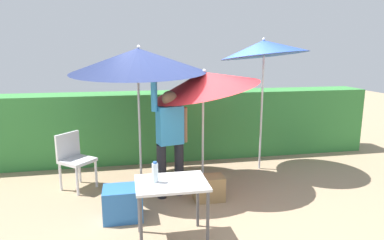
% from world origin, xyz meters
% --- Properties ---
extents(ground_plane, '(24.00, 24.00, 0.00)m').
position_xyz_m(ground_plane, '(0.00, 0.00, 0.00)').
color(ground_plane, '#9E8466').
extents(hedge_row, '(8.00, 0.70, 1.35)m').
position_xyz_m(hedge_row, '(0.00, 1.89, 0.67)').
color(hedge_row, '#38843D').
rests_on(hedge_row, ground_plane).
extents(umbrella_rainbow, '(2.09, 2.11, 2.28)m').
position_xyz_m(umbrella_rainbow, '(-0.79, 0.54, 2.02)').
color(umbrella_rainbow, silver).
rests_on(umbrella_rainbow, ground_plane).
extents(umbrella_orange, '(1.73, 1.71, 2.02)m').
position_xyz_m(umbrella_orange, '(0.19, 0.34, 1.69)').
color(umbrella_orange, silver).
rests_on(umbrella_orange, ground_plane).
extents(umbrella_yellow, '(1.55, 1.54, 2.46)m').
position_xyz_m(umbrella_yellow, '(1.38, 0.87, 2.20)').
color(umbrella_yellow, silver).
rests_on(umbrella_yellow, ground_plane).
extents(person_vendor, '(0.56, 0.30, 1.88)m').
position_xyz_m(person_vendor, '(-0.39, 0.01, 0.93)').
color(person_vendor, black).
rests_on(person_vendor, ground_plane).
extents(chair_plastic, '(0.62, 0.62, 0.89)m').
position_xyz_m(chair_plastic, '(-1.84, 0.61, 0.51)').
color(chair_plastic, silver).
rests_on(chair_plastic, ground_plane).
extents(cooler_box, '(0.50, 0.40, 0.42)m').
position_xyz_m(cooler_box, '(-1.09, -0.56, 0.21)').
color(cooler_box, '#2D6BB7').
rests_on(cooler_box, ground_plane).
extents(crate_cardboard, '(0.44, 0.29, 0.36)m').
position_xyz_m(crate_cardboard, '(0.15, -0.24, 0.18)').
color(crate_cardboard, '#9E7A4C').
rests_on(crate_cardboard, ground_plane).
extents(folding_table, '(0.80, 0.60, 0.72)m').
position_xyz_m(folding_table, '(-0.53, -1.21, 0.64)').
color(folding_table, '#4C4C51').
rests_on(folding_table, ground_plane).
extents(bottle_water, '(0.07, 0.07, 0.24)m').
position_xyz_m(bottle_water, '(-0.71, -1.19, 0.84)').
color(bottle_water, silver).
rests_on(bottle_water, folding_table).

